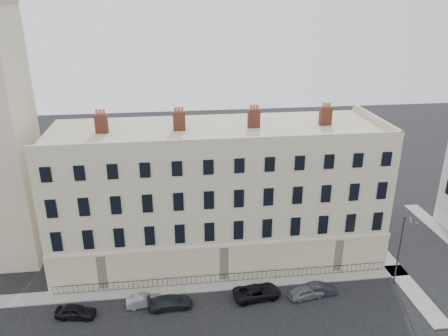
{
  "coord_description": "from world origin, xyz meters",
  "views": [
    {
      "loc": [
        -10.89,
        -32.78,
        28.31
      ],
      "look_at": [
        -5.48,
        10.0,
        11.22
      ],
      "focal_mm": 35.0,
      "sensor_mm": 36.0,
      "label": 1
    }
  ],
  "objects_px": {
    "car_f": "(320,289)",
    "car_a": "(76,311)",
    "car_e": "(306,292)",
    "car_b": "(144,300)",
    "car_d": "(257,292)",
    "streetlamp": "(401,248)",
    "car_c": "(170,302)"
  },
  "relations": [
    {
      "from": "car_d",
      "to": "car_f",
      "type": "height_order",
      "value": "car_d"
    },
    {
      "from": "car_c",
      "to": "car_d",
      "type": "bearing_deg",
      "value": -90.66
    },
    {
      "from": "car_a",
      "to": "car_e",
      "type": "xyz_separation_m",
      "value": [
        22.41,
        0.1,
        -0.01
      ]
    },
    {
      "from": "car_e",
      "to": "car_c",
      "type": "bearing_deg",
      "value": 79.64
    },
    {
      "from": "car_c",
      "to": "car_d",
      "type": "height_order",
      "value": "car_d"
    },
    {
      "from": "car_b",
      "to": "car_e",
      "type": "xyz_separation_m",
      "value": [
        16.07,
        -0.78,
        0.05
      ]
    },
    {
      "from": "car_e",
      "to": "car_a",
      "type": "bearing_deg",
      "value": 80.45
    },
    {
      "from": "car_c",
      "to": "car_f",
      "type": "height_order",
      "value": "car_c"
    },
    {
      "from": "car_d",
      "to": "car_e",
      "type": "distance_m",
      "value": 4.93
    },
    {
      "from": "car_a",
      "to": "streetlamp",
      "type": "bearing_deg",
      "value": -78.91
    },
    {
      "from": "car_d",
      "to": "streetlamp",
      "type": "relative_size",
      "value": 0.61
    },
    {
      "from": "car_a",
      "to": "car_f",
      "type": "height_order",
      "value": "car_a"
    },
    {
      "from": "car_e",
      "to": "streetlamp",
      "type": "xyz_separation_m",
      "value": [
        9.95,
        0.99,
        3.76
      ]
    },
    {
      "from": "car_f",
      "to": "car_e",
      "type": "bearing_deg",
      "value": 104.69
    },
    {
      "from": "car_e",
      "to": "car_f",
      "type": "relative_size",
      "value": 1.04
    },
    {
      "from": "car_f",
      "to": "car_a",
      "type": "bearing_deg",
      "value": 91.55
    },
    {
      "from": "car_d",
      "to": "streetlamp",
      "type": "bearing_deg",
      "value": -95.94
    },
    {
      "from": "car_d",
      "to": "streetlamp",
      "type": "xyz_separation_m",
      "value": [
        14.84,
        0.42,
        3.72
      ]
    },
    {
      "from": "car_d",
      "to": "car_f",
      "type": "relative_size",
      "value": 1.36
    },
    {
      "from": "car_a",
      "to": "car_c",
      "type": "bearing_deg",
      "value": -79.35
    },
    {
      "from": "car_a",
      "to": "car_d",
      "type": "xyz_separation_m",
      "value": [
        17.52,
        0.66,
        0.03
      ]
    },
    {
      "from": "car_c",
      "to": "streetlamp",
      "type": "bearing_deg",
      "value": -91.44
    },
    {
      "from": "car_a",
      "to": "car_b",
      "type": "relative_size",
      "value": 1.07
    },
    {
      "from": "car_e",
      "to": "streetlamp",
      "type": "height_order",
      "value": "streetlamp"
    },
    {
      "from": "car_e",
      "to": "car_f",
      "type": "xyz_separation_m",
      "value": [
        1.53,
        0.39,
        -0.04
      ]
    },
    {
      "from": "car_d",
      "to": "car_e",
      "type": "relative_size",
      "value": 1.31
    },
    {
      "from": "car_c",
      "to": "car_e",
      "type": "bearing_deg",
      "value": -94.09
    },
    {
      "from": "car_f",
      "to": "streetlamp",
      "type": "bearing_deg",
      "value": -85.53
    },
    {
      "from": "car_a",
      "to": "car_c",
      "type": "height_order",
      "value": "car_a"
    },
    {
      "from": "car_e",
      "to": "car_f",
      "type": "distance_m",
      "value": 1.58
    },
    {
      "from": "car_e",
      "to": "car_b",
      "type": "bearing_deg",
      "value": 77.44
    },
    {
      "from": "streetlamp",
      "to": "car_b",
      "type": "bearing_deg",
      "value": -155.27
    }
  ]
}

